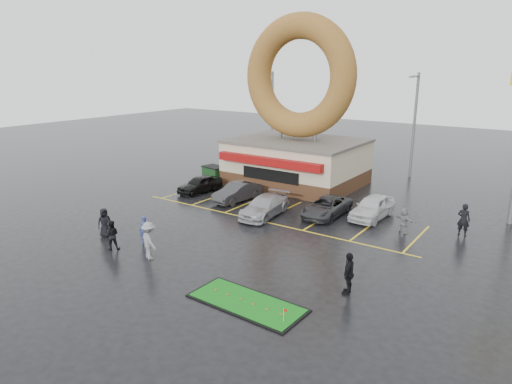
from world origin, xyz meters
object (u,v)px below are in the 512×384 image
Objects in this scene: car_silver at (265,206)px; dumpster at (214,175)px; person_cameraman at (349,273)px; car_white at (372,207)px; streetlight_left at (272,114)px; person_blue at (145,230)px; putting_green at (247,303)px; car_black at (200,184)px; car_dgrey at (237,192)px; streetlight_mid at (414,123)px; donut_shop at (297,130)px; car_grey at (326,207)px.

car_silver is 9.90m from dumpster.
car_white is at bearing -172.98° from person_cameraman.
streetlight_left is 4.76× the size of person_cameraman.
dumpster is (-5.89, 12.90, -0.16)m from person_blue.
car_black is at bearing 137.94° from putting_green.
car_dgrey is 2.17× the size of person_cameraman.
person_cameraman is at bearing -23.36° from dumpster.
car_dgrey is (6.06, -13.85, -4.11)m from streetlight_left.
putting_green is (1.38, -26.47, -4.74)m from streetlight_mid.
car_silver is 1.05× the size of car_white.
donut_shop is 16.84m from person_blue.
donut_shop is at bearing 88.60° from car_dgrey.
person_cameraman is at bearing -50.31° from streetlight_left.
person_cameraman reaches higher than car_black.
streetlight_mid is 2.20× the size of car_dgrey.
dumpster is (-11.84, 2.71, 0.03)m from car_grey.
streetlight_left is at bearing 106.36° from dumpster.
streetlight_left is at bearing 116.29° from car_silver.
person_cameraman reaches higher than putting_green.
car_black is (-11.77, -14.60, -4.13)m from streetlight_mid.
car_white is at bearing 25.79° from car_silver.
streetlight_mid reaches higher than car_grey.
dumpster is at bearing -149.29° from donut_shop.
donut_shop is 19.42m from person_cameraman.
dumpster is 0.36× the size of putting_green.
streetlight_mid is 5.00× the size of dumpster.
car_silver is 1.02× the size of car_grey.
person_blue is at bearing -54.80° from dumpster.
person_cameraman is (11.51, 1.15, 0.14)m from person_blue.
dumpster reaches higher than car_grey.
car_grey is at bearing 29.64° from car_silver.
streetlight_mid is 19.20m from car_black.
streetlight_mid is 17.80m from dumpster.
person_cameraman is (11.45, -15.28, -3.52)m from donut_shop.
person_blue is at bearing -73.48° from streetlight_left.
car_dgrey reaches higher than car_black.
donut_shop is 7.50× the size of dumpster.
streetlight_left is 18.69m from car_silver.
car_dgrey is 6.04m from dumpster.
car_black is at bearing -58.56° from dumpster.
car_silver is (3.51, -1.67, -0.01)m from car_dgrey.
car_dgrey is at bearing -174.45° from car_grey.
streetlight_mid is at bearing -177.97° from person_cameraman.
car_silver is at bearing 41.85° from person_blue.
donut_shop is 8.38× the size of person_blue.
streetlight_mid reaches higher than car_dgrey.
streetlight_left is 2.08× the size of car_white.
streetlight_mid is at bearing 52.22° from dumpster.
person_blue is 0.85× the size of person_cameraman.
donut_shop is 20.81m from putting_green.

